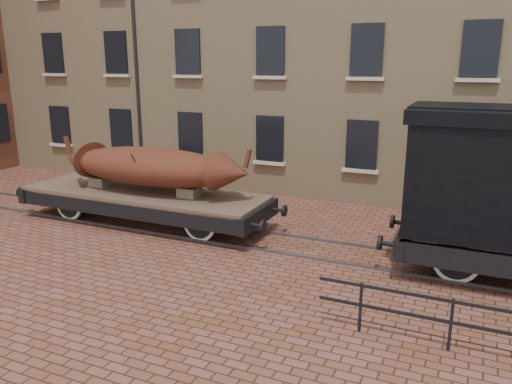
% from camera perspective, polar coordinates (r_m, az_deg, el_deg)
% --- Properties ---
extents(ground, '(90.00, 90.00, 0.00)m').
position_cam_1_polar(ground, '(14.18, 3.19, -6.01)').
color(ground, brown).
extents(warehouse_cream, '(40.00, 10.19, 14.00)m').
position_cam_1_polar(warehouse_cream, '(22.56, 20.84, 18.82)').
color(warehouse_cream, tan).
rests_on(warehouse_cream, ground).
extents(rail_track, '(30.00, 1.52, 0.06)m').
position_cam_1_polar(rail_track, '(14.17, 3.19, -5.90)').
color(rail_track, '#59595E').
rests_on(rail_track, ground).
extents(flatcar_wagon, '(9.00, 2.44, 1.36)m').
position_cam_1_polar(flatcar_wagon, '(16.14, -12.73, -0.63)').
color(flatcar_wagon, brown).
rests_on(flatcar_wagon, ground).
extents(iron_boat, '(6.70, 1.97, 1.60)m').
position_cam_1_polar(iron_boat, '(15.69, -11.87, 2.89)').
color(iron_boat, maroon).
rests_on(iron_boat, flatcar_wagon).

